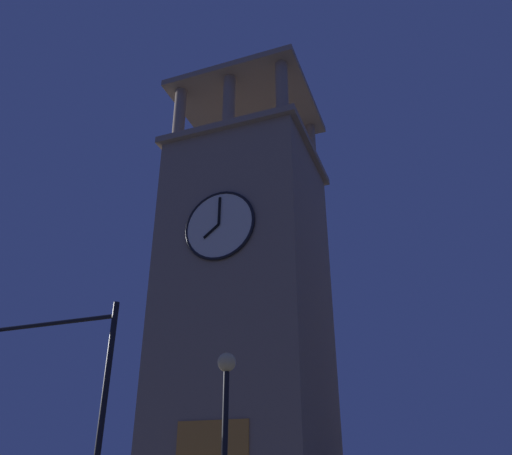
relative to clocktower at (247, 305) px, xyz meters
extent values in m
cube|color=gray|center=(0.00, -0.02, -0.65)|extent=(7.57, 7.31, 18.79)
cube|color=gray|center=(0.00, -0.02, 8.94)|extent=(8.17, 7.91, 0.40)
cylinder|color=gray|center=(-3.19, 3.03, 11.03)|extent=(0.70, 0.70, 3.78)
cylinder|color=gray|center=(0.00, 3.03, 11.03)|extent=(0.70, 0.70, 3.78)
cylinder|color=gray|center=(3.19, 3.03, 11.03)|extent=(0.70, 0.70, 3.78)
cylinder|color=gray|center=(-3.19, -3.08, 11.03)|extent=(0.70, 0.70, 3.78)
cylinder|color=gray|center=(0.00, -3.08, 11.03)|extent=(0.70, 0.70, 3.78)
cylinder|color=gray|center=(3.19, -3.08, 11.03)|extent=(0.70, 0.70, 3.78)
cube|color=gray|center=(0.00, -0.02, 13.12)|extent=(8.17, 7.91, 0.40)
cylinder|color=black|center=(0.00, -0.02, 14.45)|extent=(0.12, 0.12, 2.25)
cylinder|color=silver|center=(0.00, 3.69, 2.92)|extent=(3.58, 0.12, 3.58)
torus|color=black|center=(0.00, 3.71, 2.92)|extent=(3.74, 0.16, 3.74)
cube|color=black|center=(0.39, 3.79, 2.62)|extent=(0.85, 0.06, 0.70)
cube|color=black|center=(-0.01, 3.79, 3.68)|extent=(0.13, 0.06, 1.52)
cylinder|color=black|center=(-1.21, 12.68, -6.98)|extent=(0.16, 0.16, 6.13)
cylinder|color=black|center=(0.98, 12.68, -4.30)|extent=(4.37, 0.12, 0.12)
sphere|color=#F9DB8C|center=(-4.58, 12.75, -5.80)|extent=(0.44, 0.44, 0.44)
camera|label=1|loc=(-9.51, 23.88, -8.32)|focal=35.75mm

